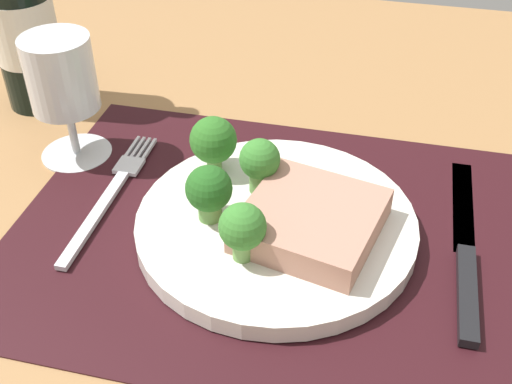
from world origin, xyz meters
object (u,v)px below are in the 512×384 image
Objects in this scene: steak at (311,220)px; wine_bottle at (22,18)px; plate at (276,225)px; knife at (466,254)px; wine_glass at (62,83)px; fork at (111,193)px.

wine_bottle is at bearing 153.11° from steak.
steak reaches higher than plate.
wine_glass reaches higher than knife.
wine_bottle is (-33.57, 17.03, 6.80)cm from steak.
fork is 0.71× the size of wine_bottle.
plate reaches higher than knife.
wine_glass is at bearing 161.75° from plate.
fork is 22.73cm from wine_bottle.
wine_bottle is (-14.77, 14.50, 9.38)cm from fork.
wine_bottle reaches higher than steak.
wine_bottle is at bearing 134.58° from wine_glass.
steak is at bearing -26.89° from wine_bottle.
fork is 0.83× the size of knife.
knife is (31.34, -0.89, 0.05)cm from fork.
steak is 0.84× the size of wine_glass.
knife reaches higher than fork.
steak is 0.55× the size of fork.
plate is at bearing -27.59° from wine_bottle.
knife is at bearing -10.10° from wine_glass.
knife is at bearing 7.42° from steak.
knife is 0.85× the size of wine_bottle.
fork is 31.35cm from knife.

